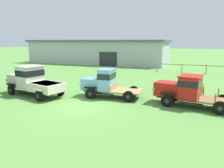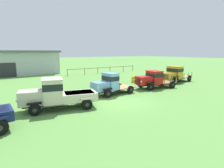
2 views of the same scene
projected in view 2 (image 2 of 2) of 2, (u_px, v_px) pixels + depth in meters
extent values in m
plane|color=#5B9342|center=(123.00, 102.00, 14.81)|extent=(240.00, 240.00, 0.00)
cube|color=#2D2D33|center=(5.00, 70.00, 28.65)|extent=(3.20, 0.08, 2.40)
cylinder|color=#997F60|center=(67.00, 73.00, 30.38)|extent=(0.12, 0.12, 1.22)
cylinder|color=#997F60|center=(85.00, 72.00, 32.18)|extent=(0.12, 0.12, 1.22)
cylinder|color=#997F60|center=(98.00, 70.00, 34.20)|extent=(0.12, 0.12, 1.22)
cylinder|color=#997F60|center=(110.00, 70.00, 35.50)|extent=(0.12, 0.12, 1.22)
cylinder|color=#997F60|center=(123.00, 69.00, 37.22)|extent=(0.12, 0.12, 1.22)
cylinder|color=#997F60|center=(133.00, 68.00, 39.03)|extent=(0.12, 0.12, 1.22)
cube|color=#997F60|center=(104.00, 68.00, 34.66)|extent=(15.41, 0.08, 0.10)
cylinder|color=#2D2D2D|center=(0.00, 128.00, 8.70)|extent=(0.30, 0.04, 0.30)
cylinder|color=black|center=(35.00, 110.00, 11.53)|extent=(0.82, 0.37, 0.79)
cylinder|color=#2D2D2D|center=(35.00, 111.00, 11.43)|extent=(0.28, 0.09, 0.28)
cylinder|color=black|center=(36.00, 102.00, 13.32)|extent=(0.82, 0.37, 0.79)
cylinder|color=#2D2D2D|center=(36.00, 102.00, 13.42)|extent=(0.28, 0.09, 0.28)
cylinder|color=black|center=(87.00, 105.00, 12.72)|extent=(0.82, 0.37, 0.79)
cylinder|color=#2D2D2D|center=(87.00, 105.00, 12.62)|extent=(0.28, 0.09, 0.28)
cylinder|color=black|center=(82.00, 98.00, 14.52)|extent=(0.82, 0.37, 0.79)
cylinder|color=#2D2D2D|center=(82.00, 98.00, 14.62)|extent=(0.28, 0.09, 0.28)
cube|color=black|center=(60.00, 102.00, 12.98)|extent=(5.10, 2.22, 0.12)
cube|color=beige|center=(31.00, 97.00, 12.23)|extent=(1.88, 1.70, 0.99)
cube|color=silver|center=(19.00, 99.00, 11.97)|extent=(0.31, 1.06, 0.74)
sphere|color=silver|center=(17.00, 101.00, 11.28)|extent=(0.20, 0.20, 0.20)
sphere|color=silver|center=(20.00, 96.00, 12.63)|extent=(0.20, 0.20, 0.20)
cube|color=black|center=(34.00, 104.00, 11.44)|extent=(0.94, 0.41, 0.12)
cube|color=black|center=(36.00, 97.00, 13.24)|extent=(0.94, 0.41, 0.12)
cube|color=beige|center=(53.00, 91.00, 12.66)|extent=(1.66, 1.97, 1.69)
cube|color=black|center=(52.00, 86.00, 12.59)|extent=(1.72, 2.02, 0.47)
cube|color=beige|center=(52.00, 79.00, 12.50)|extent=(1.81, 2.08, 0.08)
cube|color=black|center=(56.00, 107.00, 11.99)|extent=(1.80, 0.56, 0.05)
cube|color=black|center=(55.00, 100.00, 13.75)|extent=(1.80, 0.56, 0.05)
cube|color=beige|center=(79.00, 96.00, 13.41)|extent=(2.87, 2.34, 0.62)
cube|color=black|center=(79.00, 92.00, 13.36)|extent=(2.42, 1.98, 0.06)
cube|color=beige|center=(87.00, 99.00, 12.64)|extent=(0.90, 0.40, 0.12)
cube|color=beige|center=(82.00, 93.00, 14.44)|extent=(0.90, 0.40, 0.12)
cylinder|color=black|center=(108.00, 94.00, 16.00)|extent=(0.80, 0.23, 0.79)
cylinder|color=#2D2D2D|center=(109.00, 94.00, 15.92)|extent=(0.28, 0.05, 0.28)
cylinder|color=black|center=(97.00, 90.00, 17.41)|extent=(0.80, 0.23, 0.79)
cylinder|color=#2D2D2D|center=(97.00, 90.00, 17.49)|extent=(0.28, 0.05, 0.28)
cylinder|color=black|center=(130.00, 90.00, 17.72)|extent=(0.80, 0.23, 0.79)
cylinder|color=#2D2D2D|center=(131.00, 90.00, 17.64)|extent=(0.28, 0.05, 0.28)
cylinder|color=black|center=(119.00, 87.00, 19.13)|extent=(0.80, 0.23, 0.79)
cylinder|color=#2D2D2D|center=(118.00, 87.00, 19.21)|extent=(0.28, 0.05, 0.28)
cube|color=black|center=(113.00, 89.00, 17.50)|extent=(4.25, 1.27, 0.12)
cube|color=#70A3D1|center=(100.00, 86.00, 16.47)|extent=(1.52, 1.36, 0.86)
cube|color=silver|center=(94.00, 88.00, 16.06)|extent=(0.12, 1.00, 0.65)
sphere|color=silver|center=(98.00, 88.00, 15.52)|extent=(0.20, 0.20, 0.20)
sphere|color=silver|center=(90.00, 86.00, 16.57)|extent=(0.20, 0.20, 0.20)
cube|color=black|center=(108.00, 89.00, 15.92)|extent=(0.92, 0.26, 0.12)
cube|color=black|center=(97.00, 86.00, 17.33)|extent=(0.92, 0.26, 0.12)
cube|color=#70A3D1|center=(110.00, 82.00, 17.12)|extent=(1.04, 1.65, 1.55)
cube|color=black|center=(110.00, 78.00, 17.06)|extent=(1.08, 1.69, 0.43)
cube|color=#70A3D1|center=(110.00, 73.00, 16.98)|extent=(1.14, 1.73, 0.08)
cube|color=black|center=(117.00, 91.00, 16.65)|extent=(1.32, 0.22, 0.05)
cube|color=black|center=(106.00, 88.00, 18.02)|extent=(1.32, 0.22, 0.05)
cube|color=tan|center=(122.00, 87.00, 18.20)|extent=(2.30, 1.98, 0.10)
cube|color=tan|center=(114.00, 86.00, 17.52)|extent=(0.19, 1.72, 0.44)
cylinder|color=black|center=(151.00, 87.00, 19.05)|extent=(0.84, 0.30, 0.82)
cylinder|color=#2D2D2D|center=(151.00, 87.00, 18.96)|extent=(0.29, 0.08, 0.29)
cylinder|color=black|center=(141.00, 84.00, 20.74)|extent=(0.84, 0.30, 0.82)
cylinder|color=#2D2D2D|center=(140.00, 84.00, 20.82)|extent=(0.29, 0.08, 0.29)
cylinder|color=black|center=(172.00, 85.00, 20.30)|extent=(0.84, 0.30, 0.82)
cylinder|color=#2D2D2D|center=(173.00, 85.00, 20.22)|extent=(0.29, 0.08, 0.29)
cylinder|color=black|center=(162.00, 82.00, 21.99)|extent=(0.84, 0.30, 0.82)
cylinder|color=#2D2D2D|center=(161.00, 82.00, 22.08)|extent=(0.29, 0.08, 0.29)
cube|color=black|center=(155.00, 84.00, 20.43)|extent=(4.60, 1.78, 0.12)
cube|color=red|center=(144.00, 80.00, 19.68)|extent=(1.85, 1.58, 0.92)
cube|color=silver|center=(138.00, 81.00, 19.37)|extent=(0.23, 1.03, 0.69)
sphere|color=silver|center=(141.00, 82.00, 18.72)|extent=(0.20, 0.20, 0.20)
sphere|color=silver|center=(134.00, 80.00, 19.98)|extent=(0.20, 0.20, 0.20)
cube|color=black|center=(151.00, 83.00, 18.96)|extent=(0.96, 0.36, 0.12)
cube|color=black|center=(141.00, 80.00, 20.65)|extent=(0.96, 0.36, 0.12)
cube|color=red|center=(154.00, 78.00, 20.22)|extent=(1.47, 1.84, 1.41)
cube|color=black|center=(154.00, 75.00, 20.16)|extent=(1.52, 1.88, 0.39)
cube|color=red|center=(154.00, 71.00, 20.08)|extent=(1.60, 1.93, 0.08)
cube|color=black|center=(160.00, 85.00, 19.58)|extent=(1.69, 0.42, 0.05)
cube|color=black|center=(150.00, 83.00, 21.24)|extent=(1.69, 0.42, 0.05)
cube|color=olive|center=(165.00, 82.00, 20.99)|extent=(2.31, 2.20, 0.10)
cube|color=olive|center=(164.00, 81.00, 19.76)|extent=(0.09, 0.09, 0.54)
cube|color=olive|center=(154.00, 79.00, 21.37)|extent=(0.09, 0.09, 0.54)
cube|color=olive|center=(170.00, 81.00, 20.13)|extent=(0.09, 0.09, 0.54)
cube|color=olive|center=(160.00, 78.00, 21.74)|extent=(0.09, 0.09, 0.54)
cube|color=olive|center=(176.00, 80.00, 20.50)|extent=(0.09, 0.09, 0.54)
cube|color=olive|center=(166.00, 78.00, 22.10)|extent=(0.09, 0.09, 0.54)
cylinder|color=black|center=(176.00, 81.00, 22.88)|extent=(0.90, 0.25, 0.89)
cylinder|color=#2D2D2D|center=(177.00, 81.00, 22.80)|extent=(0.31, 0.05, 0.31)
cylinder|color=black|center=(163.00, 79.00, 24.47)|extent=(0.90, 0.25, 0.89)
cylinder|color=#2D2D2D|center=(162.00, 79.00, 24.55)|extent=(0.31, 0.05, 0.31)
cylinder|color=black|center=(189.00, 78.00, 24.96)|extent=(0.90, 0.25, 0.89)
cylinder|color=#2D2D2D|center=(190.00, 78.00, 24.88)|extent=(0.31, 0.05, 0.31)
cylinder|color=black|center=(176.00, 77.00, 26.55)|extent=(0.90, 0.25, 0.89)
cylinder|color=#2D2D2D|center=(176.00, 77.00, 26.63)|extent=(0.31, 0.05, 0.31)
cube|color=black|center=(176.00, 78.00, 24.62)|extent=(4.97, 1.52, 0.12)
cube|color=gold|center=(168.00, 76.00, 23.42)|extent=(1.80, 1.57, 0.84)
cube|color=silver|center=(165.00, 77.00, 22.92)|extent=(0.15, 1.13, 0.63)
sphere|color=silver|center=(170.00, 77.00, 22.31)|extent=(0.20, 0.20, 0.20)
sphere|color=silver|center=(160.00, 76.00, 23.50)|extent=(0.20, 0.20, 0.20)
cube|color=black|center=(176.00, 77.00, 22.79)|extent=(1.03, 0.28, 0.12)
cube|color=black|center=(163.00, 75.00, 24.38)|extent=(1.03, 0.28, 0.12)
cube|color=gold|center=(175.00, 72.00, 24.26)|extent=(1.41, 1.91, 1.57)
cube|color=black|center=(175.00, 70.00, 24.20)|extent=(1.46, 1.95, 0.44)
cube|color=gold|center=(175.00, 66.00, 24.11)|extent=(1.54, 2.00, 0.08)
cube|color=black|center=(182.00, 79.00, 23.72)|extent=(1.78, 0.28, 0.05)
cube|color=black|center=(169.00, 78.00, 25.27)|extent=(1.78, 0.28, 0.05)
cube|color=tan|center=(181.00, 76.00, 25.50)|extent=(2.52, 2.24, 0.10)
cube|color=tan|center=(184.00, 75.00, 24.04)|extent=(0.09, 0.09, 0.59)
cube|color=tan|center=(171.00, 74.00, 25.54)|extent=(0.09, 0.09, 0.59)
cube|color=tan|center=(188.00, 75.00, 24.69)|extent=(0.09, 0.09, 0.59)
cube|color=tan|center=(176.00, 74.00, 26.19)|extent=(0.09, 0.09, 0.59)
cube|color=tan|center=(192.00, 74.00, 25.34)|extent=(0.09, 0.09, 0.59)
cube|color=tan|center=(179.00, 73.00, 26.84)|extent=(0.09, 0.09, 0.59)
cylinder|color=gold|center=(133.00, 79.00, 24.33)|extent=(0.57, 0.57, 0.83)
cylinder|color=#896E0F|center=(134.00, 78.00, 24.30)|extent=(0.60, 0.60, 0.03)
cylinder|color=#896E0F|center=(133.00, 80.00, 24.36)|extent=(0.60, 0.60, 0.03)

